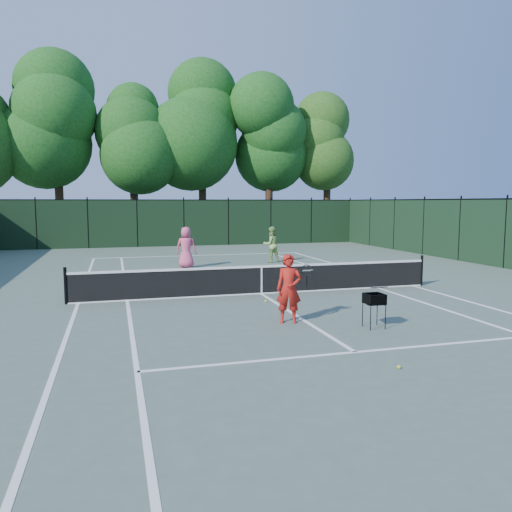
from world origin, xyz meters
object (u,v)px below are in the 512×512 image
object	(u,v)px
player_pink	(186,247)
player_green	(271,244)
ball_hopper	(374,299)
loose_ball_midcourt	(266,301)
coach	(289,289)
loose_ball_near_cart	(399,367)

from	to	relation	value
player_pink	player_green	bearing A→B (deg)	-150.70
ball_hopper	loose_ball_midcourt	size ratio (longest dim) A/B	11.76
coach	loose_ball_midcourt	world-z (taller)	coach
player_green	loose_ball_midcourt	world-z (taller)	player_green
player_pink	player_green	size ratio (longest dim) A/B	1.06
player_green	ball_hopper	bearing A→B (deg)	74.20
loose_ball_near_cart	coach	bearing A→B (deg)	100.97
coach	ball_hopper	xyz separation A→B (m)	(1.72, -1.00, -0.16)
coach	ball_hopper	world-z (taller)	coach
coach	player_pink	bearing A→B (deg)	112.61
player_green	ball_hopper	distance (m)	12.77
loose_ball_midcourt	ball_hopper	bearing A→B (deg)	-66.04
player_pink	loose_ball_near_cart	distance (m)	14.57
player_green	loose_ball_midcourt	bearing A→B (deg)	62.56
player_pink	loose_ball_near_cart	xyz separation A→B (m)	(1.69, -14.44, -0.87)
ball_hopper	loose_ball_near_cart	xyz separation A→B (m)	(-1.01, -2.69, -0.64)
coach	ball_hopper	bearing A→B (deg)	-12.72
coach	player_pink	xyz separation A→B (m)	(-0.97, 10.75, 0.08)
player_pink	ball_hopper	world-z (taller)	player_pink
loose_ball_near_cart	player_pink	bearing A→B (deg)	96.66
coach	player_green	world-z (taller)	player_green
loose_ball_near_cart	loose_ball_midcourt	size ratio (longest dim) A/B	1.00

